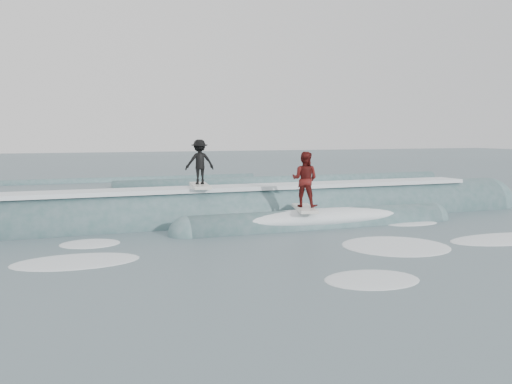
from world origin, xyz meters
name	(u,v)px	position (x,y,z in m)	size (l,w,h in m)	color
ground	(293,239)	(0.00, 0.00, 0.00)	(160.00, 160.00, 0.00)	#41555F
breaking_wave	(256,220)	(0.26, 3.62, 0.04)	(23.95, 3.95, 2.33)	#3A6262
surfer_black	(200,165)	(-1.67, 3.94, 2.00)	(1.01, 2.06, 1.62)	silver
surfer_red	(305,182)	(1.22, 1.74, 1.49)	(1.10, 2.07, 1.89)	silver
whitewater	(331,249)	(0.37, -1.57, 0.00)	(15.23, 7.68, 0.10)	white
far_swells	(151,187)	(-0.66, 17.65, 0.00)	(40.11, 8.65, 0.80)	#3A6262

